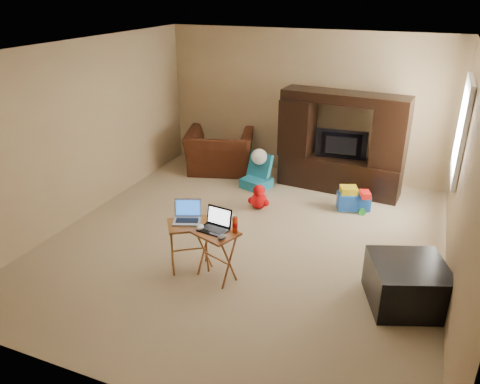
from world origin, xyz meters
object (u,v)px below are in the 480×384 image
at_px(plush_toy, 259,197).
at_px(entertainment_center, 341,143).
at_px(mouse_right, 222,237).
at_px(push_toy, 354,199).
at_px(tray_table_right, 216,255).
at_px(ottoman, 407,284).
at_px(recliner, 220,151).
at_px(television, 341,146).
at_px(tray_table_left, 189,246).
at_px(laptop_right, 213,221).
at_px(water_bottle, 235,225).
at_px(child_rocker, 256,172).
at_px(laptop_left, 187,213).
at_px(mouse_left, 200,227).

bearing_deg(plush_toy, entertainment_center, 50.85).
bearing_deg(mouse_right, push_toy, 68.13).
bearing_deg(tray_table_right, entertainment_center, 96.38).
bearing_deg(ottoman, recliner, 141.07).
bearing_deg(television, mouse_right, 74.01).
relative_size(tray_table_left, mouse_right, 4.95).
xyz_separation_m(push_toy, tray_table_left, (-1.54, -2.39, 0.12)).
distance_m(tray_table_right, laptop_right, 0.43).
xyz_separation_m(television, water_bottle, (-0.58, -3.01, -0.08)).
xyz_separation_m(child_rocker, push_toy, (1.67, -0.23, -0.10)).
bearing_deg(plush_toy, push_toy, 20.27).
bearing_deg(television, laptop_left, 63.81).
distance_m(recliner, laptop_right, 3.42).
bearing_deg(laptop_right, recliner, 120.94).
bearing_deg(mouse_right, tray_table_right, 137.29).
distance_m(push_toy, ottoman, 2.30).
xyz_separation_m(tray_table_left, mouse_left, (0.19, -0.07, 0.33)).
distance_m(recliner, child_rocker, 1.01).
relative_size(ottoman, laptop_right, 2.40).
bearing_deg(entertainment_center, tray_table_left, -105.99).
height_order(push_toy, water_bottle, water_bottle).
distance_m(push_toy, tray_table_right, 2.71).
relative_size(entertainment_center, television, 2.41).
height_order(entertainment_center, television, entertainment_center).
bearing_deg(plush_toy, tray_table_right, -84.37).
relative_size(plush_toy, mouse_right, 3.14).
relative_size(child_rocker, mouse_left, 4.60).
distance_m(ottoman, tray_table_left, 2.48).
bearing_deg(mouse_right, plush_toy, 98.86).
bearing_deg(recliner, plush_toy, 118.37).
bearing_deg(plush_toy, mouse_right, -81.14).
bearing_deg(recliner, laptop_left, 91.11).
relative_size(plush_toy, mouse_left, 3.13).
relative_size(mouse_left, water_bottle, 0.66).
bearing_deg(ottoman, push_toy, 113.60).
bearing_deg(ottoman, tray_table_right, -170.78).
distance_m(child_rocker, tray_table_left, 2.62).
xyz_separation_m(laptop_left, mouse_left, (0.22, -0.10, -0.09)).
bearing_deg(tray_table_right, television, 96.19).
bearing_deg(mouse_left, ottoman, 8.77).
relative_size(plush_toy, water_bottle, 2.07).
bearing_deg(water_bottle, tray_table_left, -177.75).
bearing_deg(child_rocker, entertainment_center, 37.12).
distance_m(tray_table_left, water_bottle, 0.71).
bearing_deg(push_toy, mouse_left, -139.20).
bearing_deg(laptop_left, laptop_right, -31.54).
bearing_deg(water_bottle, ottoman, 7.80).
bearing_deg(recliner, water_bottle, 100.78).
bearing_deg(entertainment_center, laptop_left, -106.67).
relative_size(child_rocker, push_toy, 1.16).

